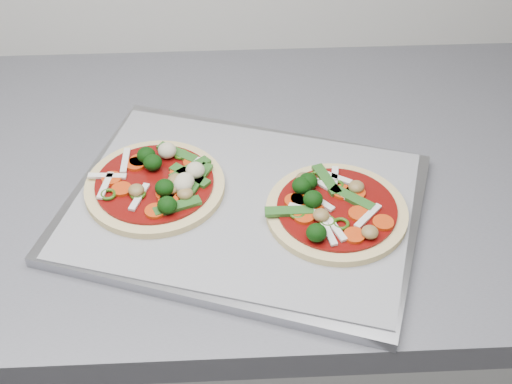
{
  "coord_description": "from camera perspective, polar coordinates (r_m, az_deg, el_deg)",
  "views": [
    {
      "loc": [
        0.5,
        0.58,
        1.52
      ],
      "look_at": [
        0.53,
        1.22,
        0.93
      ],
      "focal_mm": 50.0,
      "sensor_mm": 36.0,
      "label": 1
    }
  ],
  "objects": [
    {
      "name": "pizza_left",
      "position": [
        0.9,
        -7.76,
        0.73
      ],
      "size": [
        0.25,
        0.25,
        0.03
      ],
      "rotation": [
        0.0,
        0.0,
        -0.7
      ],
      "color": "#E6C583",
      "rests_on": "parchment"
    },
    {
      "name": "pizza_right",
      "position": [
        0.86,
        6.18,
        -1.33
      ],
      "size": [
        0.24,
        0.24,
        0.03
      ],
      "rotation": [
        0.0,
        0.0,
        -0.57
      ],
      "color": "#E6C583",
      "rests_on": "parchment"
    },
    {
      "name": "baking_tray",
      "position": [
        0.88,
        -1.05,
        -1.27
      ],
      "size": [
        0.5,
        0.44,
        0.01
      ],
      "primitive_type": "cube",
      "rotation": [
        0.0,
        0.0,
        -0.33
      ],
      "color": "#9B9CA1",
      "rests_on": "countertop"
    },
    {
      "name": "parchment",
      "position": [
        0.88,
        -1.05,
        -0.9
      ],
      "size": [
        0.48,
        0.4,
        0.0
      ],
      "primitive_type": "cube",
      "rotation": [
        0.0,
        0.0,
        -0.3
      ],
      "color": "gray",
      "rests_on": "baking_tray"
    }
  ]
}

